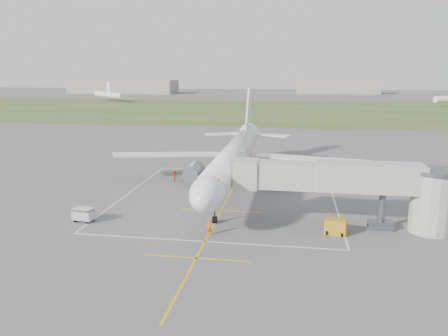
% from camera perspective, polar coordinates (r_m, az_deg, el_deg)
% --- Properties ---
extents(ground, '(700.00, 700.00, 0.00)m').
position_cam_1_polar(ground, '(62.99, 1.12, -2.79)').
color(ground, '#4F4F51').
rests_on(ground, ground).
extents(grass_strip, '(700.00, 120.00, 0.02)m').
position_cam_1_polar(grass_strip, '(191.08, 6.55, 7.50)').
color(grass_strip, '#3C4D21').
rests_on(grass_strip, ground).
extents(apron_markings, '(28.20, 60.00, 0.01)m').
position_cam_1_polar(apron_markings, '(57.46, 0.32, -4.30)').
color(apron_markings, '#D39E0C').
rests_on(apron_markings, ground).
extents(airliner, '(38.93, 46.75, 13.52)m').
position_cam_1_polar(airliner, '(62.70, 1.23, 1.27)').
color(airliner, white).
rests_on(airliner, ground).
extents(jet_bridge, '(23.40, 5.00, 7.20)m').
position_cam_1_polar(jet_bridge, '(48.74, 17.50, -2.21)').
color(jet_bridge, '#B0AC9F').
rests_on(jet_bridge, ground).
extents(gpu_unit, '(2.45, 1.96, 1.64)m').
position_cam_1_polar(gpu_unit, '(47.37, 14.38, -7.43)').
color(gpu_unit, '#B98517').
rests_on(gpu_unit, ground).
extents(baggage_cart, '(2.45, 1.69, 1.58)m').
position_cam_1_polar(baggage_cart, '(52.07, -17.86, -5.81)').
color(baggage_cart, '#BABABA').
rests_on(baggage_cart, ground).
extents(ramp_worker_nose, '(0.65, 0.45, 1.70)m').
position_cam_1_polar(ramp_worker_nose, '(45.67, -1.94, -7.73)').
color(ramp_worker_nose, '#DF6107').
rests_on(ramp_worker_nose, ground).
extents(ramp_worker_wing, '(0.96, 1.04, 1.71)m').
position_cam_1_polar(ramp_worker_wing, '(67.59, -6.40, -1.05)').
color(ramp_worker_wing, red).
rests_on(ramp_worker_wing, ground).
extents(distant_hangars, '(345.00, 49.00, 12.00)m').
position_cam_1_polar(distant_hangars, '(326.48, 4.79, 10.53)').
color(distant_hangars, gray).
rests_on(distant_hangars, ground).
extents(distant_aircraft, '(211.17, 25.94, 8.85)m').
position_cam_1_polar(distant_aircraft, '(229.79, 6.44, 9.25)').
color(distant_aircraft, white).
rests_on(distant_aircraft, ground).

